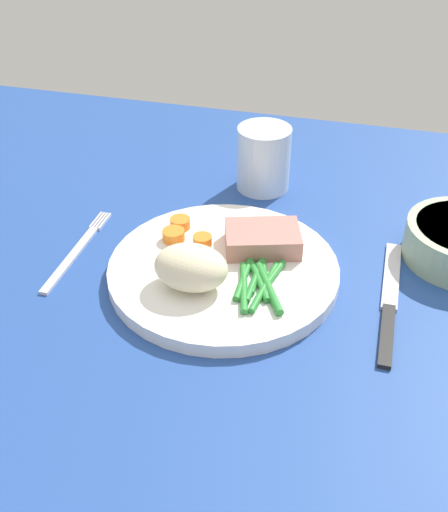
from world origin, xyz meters
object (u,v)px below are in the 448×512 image
Objects in this scene: fork at (77,250)px; knife at (389,302)px; water_glass at (263,162)px; meat_portion at (263,239)px; dinner_plate at (224,269)px.

knife is at bearing 3.99° from fork.
meat_portion is at bearing -78.08° from water_glass.
knife is (14.68, -4.30, -2.61)cm from meat_portion.
meat_portion is 0.97× the size of water_glass.
water_glass is at bearing 53.33° from fork.
meat_portion reaches higher than knife.
dinner_plate is 18.13cm from knife.
water_glass is (17.79, 20.68, 3.56)cm from fork.
meat_portion is at bearing 49.40° from dinner_plate.
water_glass is (-18.14, 20.71, 3.56)cm from knife.
knife is 2.37× the size of water_glass.
fork is (-17.81, -0.26, -0.60)cm from dinner_plate.
water_glass reaches higher than knife.
fork is 1.92× the size of water_glass.
water_glass is at bearing 101.92° from meat_portion.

